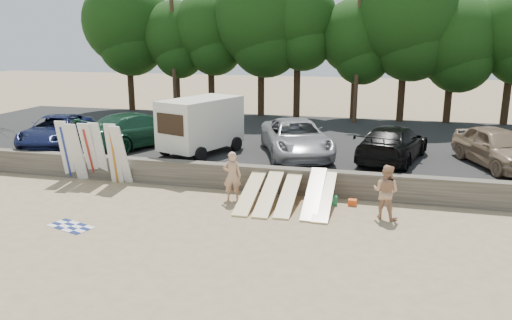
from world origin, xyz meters
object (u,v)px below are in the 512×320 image
object	(u,v)px
car_2	(296,138)
beachgoer_b	(386,192)
car_3	(393,143)
beachgoer_a	(232,176)
car_0	(56,131)
cooler	(332,200)
box_trailer	(201,123)
car_4	(497,147)
car_1	(137,129)

from	to	relation	value
car_2	beachgoer_b	bearing A→B (deg)	-73.92
car_3	beachgoer_a	bearing A→B (deg)	55.04
car_0	car_2	size ratio (longest dim) A/B	0.92
car_2	cooler	distance (m)	5.07
car_0	car_2	world-z (taller)	car_2
box_trailer	cooler	distance (m)	7.64
box_trailer	beachgoer_a	world-z (taller)	box_trailer
car_2	car_4	world-z (taller)	car_4
car_2	beachgoer_a	xyz separation A→B (m)	(-1.54, -4.85, -0.57)
car_3	cooler	xyz separation A→B (m)	(-2.11, -4.40, -1.31)
beachgoer_b	cooler	world-z (taller)	beachgoer_b
box_trailer	car_2	distance (m)	4.38
car_0	beachgoer_a	size ratio (longest dim) A/B	2.83
beachgoer_a	car_1	bearing A→B (deg)	-50.44
car_3	car_2	bearing A→B (deg)	14.82
box_trailer	car_3	bearing A→B (deg)	24.57
box_trailer	car_3	xyz separation A→B (m)	(8.50, 0.68, -0.64)
car_2	car_3	size ratio (longest dim) A/B	1.08
car_4	beachgoer_a	distance (m)	11.06
car_4	box_trailer	bearing A→B (deg)	163.87
car_2	car_1	bearing A→B (deg)	159.77
car_2	beachgoer_a	bearing A→B (deg)	-128.02
car_0	car_1	bearing A→B (deg)	-2.88
beachgoer_a	cooler	size ratio (longest dim) A/B	4.90
box_trailer	car_0	xyz separation A→B (m)	(-7.51, -0.17, -0.68)
car_3	beachgoer_b	xyz separation A→B (m)	(-0.24, -5.36, -0.55)
beachgoer_a	beachgoer_b	xyz separation A→B (m)	(5.51, -0.52, -0.01)
car_1	car_3	size ratio (longest dim) A/B	1.07
car_4	car_3	bearing A→B (deg)	161.21
car_2	car_3	bearing A→B (deg)	-20.62
car_1	cooler	xyz separation A→B (m)	(9.95, -4.39, -1.37)
car_0	car_3	world-z (taller)	car_3
car_1	car_3	distance (m)	12.06
car_2	car_4	bearing A→B (deg)	-20.21
car_0	car_3	xyz separation A→B (m)	(16.01, 0.85, 0.04)
beachgoer_a	beachgoer_b	bearing A→B (deg)	161.55
car_4	cooler	size ratio (longest dim) A/B	12.69
car_3	cooler	size ratio (longest dim) A/B	13.98
box_trailer	beachgoer_b	world-z (taller)	box_trailer
car_0	car_1	world-z (taller)	car_1
car_2	car_0	bearing A→B (deg)	163.77
beachgoer_a	car_0	bearing A→B (deg)	-34.27
box_trailer	cooler	size ratio (longest dim) A/B	11.57
car_1	car_2	world-z (taller)	car_1
car_0	cooler	xyz separation A→B (m)	(13.89, -3.55, -1.27)
car_4	cooler	xyz separation A→B (m)	(-6.27, -4.45, -1.36)
car_0	car_4	world-z (taller)	car_4
box_trailer	cooler	xyz separation A→B (m)	(6.39, -3.72, -1.95)
car_1	beachgoer_a	xyz separation A→B (m)	(6.31, -4.82, -0.60)
car_4	cooler	bearing A→B (deg)	-164.06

